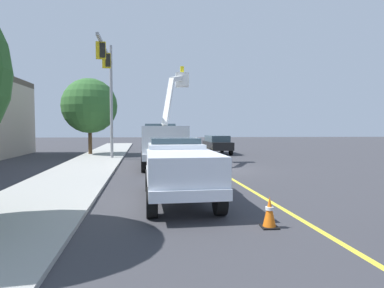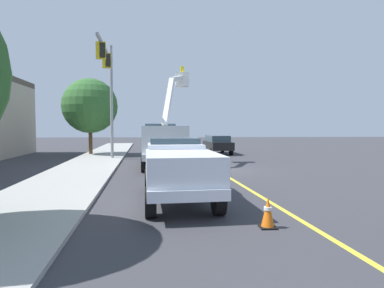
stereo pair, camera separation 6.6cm
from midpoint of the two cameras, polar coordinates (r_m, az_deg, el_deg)
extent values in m
plane|color=#38383D|center=(18.95, 4.13, -4.50)|extent=(120.00, 120.00, 0.00)
cube|color=#9E9E99|center=(18.81, -18.96, -4.52)|extent=(60.10, 8.04, 0.12)
cube|color=yellow|center=(18.95, 4.13, -4.49)|extent=(49.87, 3.87, 0.01)
cube|color=silver|center=(20.75, -5.32, -1.35)|extent=(8.36, 3.10, 0.36)
cube|color=silver|center=(23.32, -5.68, 1.02)|extent=(2.79, 2.54, 1.60)
cube|color=#384C56|center=(23.51, -5.71, 2.74)|extent=(1.95, 2.23, 0.64)
cube|color=silver|center=(19.72, -5.18, 0.52)|extent=(5.42, 2.88, 1.80)
cube|color=white|center=(19.11, -4.24, 7.42)|extent=(1.94, 0.77, 2.89)
cube|color=white|center=(21.45, -2.66, 11.32)|extent=(2.82, 1.01, 0.79)
cube|color=white|center=(22.81, -1.82, 11.10)|extent=(0.90, 0.90, 0.90)
cube|color=yellow|center=(22.91, -1.82, 12.58)|extent=(0.36, 0.24, 0.60)
cylinder|color=black|center=(23.61, -8.43, -1.77)|extent=(1.06, 0.42, 1.04)
cylinder|color=black|center=(23.71, -2.98, -1.72)|extent=(1.06, 0.42, 1.04)
cylinder|color=black|center=(19.28, -8.42, -2.84)|extent=(1.06, 0.42, 1.04)
cylinder|color=black|center=(19.41, -1.76, -2.77)|extent=(1.06, 0.42, 1.04)
cylinder|color=black|center=(17.98, -8.42, -3.26)|extent=(1.06, 0.42, 1.04)
cylinder|color=black|center=(18.12, -1.27, -3.18)|extent=(1.06, 0.42, 1.04)
cube|color=white|center=(10.88, -2.43, -6.09)|extent=(5.74, 2.51, 0.30)
cube|color=white|center=(12.03, -3.06, -2.58)|extent=(2.15, 2.08, 1.10)
cube|color=#384C56|center=(12.19, -3.15, -0.24)|extent=(1.47, 1.86, 0.56)
cube|color=white|center=(9.83, -1.82, -4.71)|extent=(3.51, 2.34, 1.10)
cylinder|color=black|center=(12.70, -7.58, -6.31)|extent=(0.86, 0.36, 0.84)
cylinder|color=black|center=(12.87, 0.91, -6.16)|extent=(0.86, 0.36, 0.84)
cylinder|color=black|center=(9.08, -7.22, -10.07)|extent=(0.86, 0.36, 0.84)
cylinder|color=black|center=(9.31, 4.67, -9.72)|extent=(0.86, 0.36, 0.84)
cube|color=black|center=(30.06, 4.36, -0.22)|extent=(4.93, 2.25, 0.70)
cube|color=#384C56|center=(30.18, 4.30, 0.94)|extent=(3.57, 1.92, 0.60)
cylinder|color=black|center=(28.72, 6.74, -1.28)|extent=(0.70, 0.29, 0.68)
cylinder|color=black|center=(28.32, 3.40, -1.32)|extent=(0.70, 0.29, 0.68)
cylinder|color=black|center=(31.87, 5.20, -0.85)|extent=(0.70, 0.29, 0.68)
cylinder|color=black|center=(31.51, 2.18, -0.88)|extent=(0.70, 0.29, 0.68)
cube|color=black|center=(8.47, 13.09, -13.88)|extent=(0.40, 0.40, 0.04)
cone|color=orange|center=(8.37, 13.12, -11.36)|extent=(0.32, 0.32, 0.73)
cylinder|color=white|center=(8.35, 13.13, -10.88)|extent=(0.20, 0.20, 0.08)
cube|color=black|center=(17.00, 1.72, -5.28)|extent=(0.40, 0.40, 0.04)
cone|color=orange|center=(16.95, 1.73, -4.05)|extent=(0.32, 0.32, 0.70)
cylinder|color=white|center=(16.94, 1.73, -3.82)|extent=(0.20, 0.20, 0.08)
cube|color=black|center=(25.44, -1.06, -2.53)|extent=(0.40, 0.40, 0.04)
cone|color=orange|center=(25.41, -1.06, -1.64)|extent=(0.32, 0.32, 0.76)
cylinder|color=white|center=(25.40, -1.06, -1.47)|extent=(0.20, 0.20, 0.08)
cylinder|color=gray|center=(25.78, -13.95, 6.99)|extent=(0.22, 0.22, 8.61)
cube|color=gray|center=(22.60, -14.98, 15.60)|extent=(7.37, 0.71, 0.16)
cube|color=gold|center=(23.20, -14.75, 13.87)|extent=(0.16, 0.57, 1.00)
cube|color=black|center=(23.19, -14.50, 13.88)|extent=(0.22, 0.33, 0.84)
cube|color=gold|center=(20.34, -15.70, 15.44)|extent=(0.16, 0.57, 1.00)
cube|color=black|center=(20.32, -15.41, 15.45)|extent=(0.22, 0.33, 0.84)
cylinder|color=brown|center=(29.86, -17.39, 0.66)|extent=(0.32, 0.32, 2.64)
sphere|color=#33662D|center=(29.90, -17.48, 6.37)|extent=(4.74, 4.74, 4.74)
camera|label=1|loc=(0.03, -90.09, 0.00)|focal=30.61mm
camera|label=2|loc=(0.03, 89.91, 0.00)|focal=30.61mm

